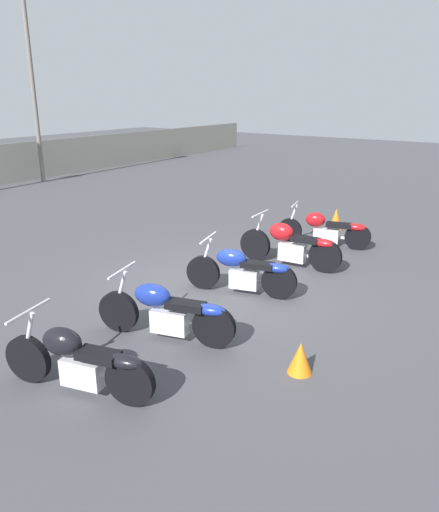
# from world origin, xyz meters

# --- Properties ---
(ground_plane) EXTENTS (60.00, 60.00, 0.00)m
(ground_plane) POSITION_xyz_m (0.00, 0.00, 0.00)
(ground_plane) COLOR #424247
(light_pole_right) EXTENTS (0.70, 0.35, 6.82)m
(light_pole_right) POSITION_xyz_m (5.20, 11.93, 4.08)
(light_pole_right) COLOR slate
(light_pole_right) RESTS_ON ground_plane
(motorcycle_slot_0) EXTENTS (0.83, 1.95, 0.96)m
(motorcycle_slot_0) POSITION_xyz_m (-3.49, -0.58, 0.42)
(motorcycle_slot_0) COLOR black
(motorcycle_slot_0) RESTS_ON ground_plane
(motorcycle_slot_1) EXTENTS (0.87, 2.05, 0.98)m
(motorcycle_slot_1) POSITION_xyz_m (-1.90, -0.53, 0.43)
(motorcycle_slot_1) COLOR black
(motorcycle_slot_1) RESTS_ON ground_plane
(motorcycle_slot_2) EXTENTS (0.84, 1.94, 0.97)m
(motorcycle_slot_2) POSITION_xyz_m (0.13, -0.50, 0.42)
(motorcycle_slot_2) COLOR black
(motorcycle_slot_2) RESTS_ON ground_plane
(motorcycle_slot_3) EXTENTS (0.72, 2.17, 1.02)m
(motorcycle_slot_3) POSITION_xyz_m (1.91, -0.51, 0.45)
(motorcycle_slot_3) COLOR black
(motorcycle_slot_3) RESTS_ON ground_plane
(motorcycle_slot_4) EXTENTS (0.77, 2.08, 0.94)m
(motorcycle_slot_4) POSITION_xyz_m (3.57, -0.53, 0.40)
(motorcycle_slot_4) COLOR black
(motorcycle_slot_4) RESTS_ON ground_plane
(traffic_cone_near) EXTENTS (0.34, 0.34, 0.54)m
(traffic_cone_near) POSITION_xyz_m (5.09, -0.16, 0.27)
(traffic_cone_near) COLOR orange
(traffic_cone_near) RESTS_ON ground_plane
(traffic_cone_far) EXTENTS (0.31, 0.31, 0.41)m
(traffic_cone_far) POSITION_xyz_m (-1.63, -2.48, 0.21)
(traffic_cone_far) COLOR orange
(traffic_cone_far) RESTS_ON ground_plane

